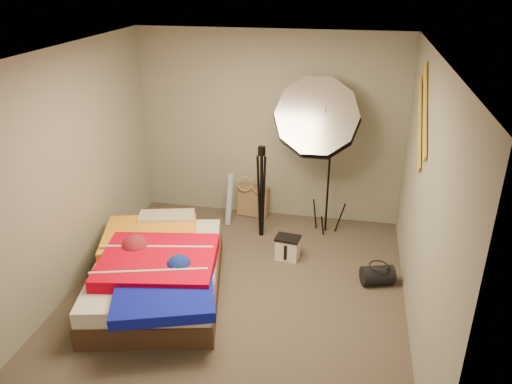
% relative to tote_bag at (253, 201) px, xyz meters
% --- Properties ---
extents(floor, '(4.00, 4.00, 0.00)m').
position_rel_tote_bag_xyz_m(floor, '(0.20, -1.90, -0.21)').
color(floor, '#51493C').
rests_on(floor, ground).
extents(ceiling, '(4.00, 4.00, 0.00)m').
position_rel_tote_bag_xyz_m(ceiling, '(0.20, -1.90, 2.29)').
color(ceiling, silver).
rests_on(ceiling, wall_back).
extents(wall_back, '(3.50, 0.00, 3.50)m').
position_rel_tote_bag_xyz_m(wall_back, '(0.20, 0.10, 1.04)').
color(wall_back, gray).
rests_on(wall_back, floor).
extents(wall_front, '(3.50, 0.00, 3.50)m').
position_rel_tote_bag_xyz_m(wall_front, '(0.20, -3.90, 1.04)').
color(wall_front, gray).
rests_on(wall_front, floor).
extents(wall_left, '(0.00, 4.00, 4.00)m').
position_rel_tote_bag_xyz_m(wall_left, '(-1.55, -1.90, 1.04)').
color(wall_left, gray).
rests_on(wall_left, floor).
extents(wall_right, '(0.00, 4.00, 4.00)m').
position_rel_tote_bag_xyz_m(wall_right, '(1.95, -1.90, 1.04)').
color(wall_right, gray).
rests_on(wall_right, floor).
extents(tote_bag, '(0.45, 0.24, 0.44)m').
position_rel_tote_bag_xyz_m(tote_bag, '(0.00, 0.00, 0.00)').
color(tote_bag, '#9B7D56').
rests_on(tote_bag, floor).
extents(wrapping_roll, '(0.12, 0.21, 0.70)m').
position_rel_tote_bag_xyz_m(wrapping_roll, '(-0.26, -0.31, 0.13)').
color(wrapping_roll, '#5B84BA').
rests_on(wrapping_roll, floor).
extents(camera_case, '(0.29, 0.22, 0.26)m').
position_rel_tote_bag_xyz_m(camera_case, '(0.63, -1.05, -0.08)').
color(camera_case, white).
rests_on(camera_case, floor).
extents(duffel_bag, '(0.40, 0.31, 0.21)m').
position_rel_tote_bag_xyz_m(duffel_bag, '(1.67, -1.38, -0.11)').
color(duffel_bag, black).
rests_on(duffel_bag, floor).
extents(wall_stripe_upper, '(0.02, 0.91, 0.78)m').
position_rel_tote_bag_xyz_m(wall_stripe_upper, '(1.93, -1.30, 1.74)').
color(wall_stripe_upper, gold).
rests_on(wall_stripe_upper, wall_right).
extents(wall_stripe_lower, '(0.02, 0.91, 0.78)m').
position_rel_tote_bag_xyz_m(wall_stripe_lower, '(1.93, -1.05, 1.54)').
color(wall_stripe_lower, gold).
rests_on(wall_stripe_lower, wall_right).
extents(bed, '(1.69, 2.14, 0.54)m').
position_rel_tote_bag_xyz_m(bed, '(-0.61, -1.99, 0.05)').
color(bed, '#4C3223').
rests_on(bed, floor).
extents(photo_umbrella, '(1.24, 0.92, 2.15)m').
position_rel_tote_bag_xyz_m(photo_umbrella, '(0.85, -0.40, 1.33)').
color(photo_umbrella, black).
rests_on(photo_umbrella, floor).
extents(camera_tripod, '(0.09, 0.09, 1.21)m').
position_rel_tote_bag_xyz_m(camera_tripod, '(0.22, -0.55, 0.48)').
color(camera_tripod, black).
rests_on(camera_tripod, floor).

